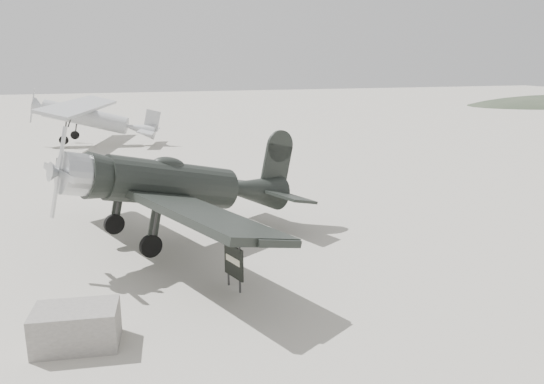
{
  "coord_description": "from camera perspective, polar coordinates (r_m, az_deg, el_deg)",
  "views": [
    {
      "loc": [
        -5.07,
        -14.37,
        5.79
      ],
      "look_at": [
        -0.17,
        1.77,
        1.5
      ],
      "focal_mm": 35.0,
      "sensor_mm": 36.0,
      "label": 1
    }
  ],
  "objects": [
    {
      "name": "sign_board",
      "position": [
        13.64,
        -4.13,
        -7.57
      ],
      "size": [
        0.32,
        0.81,
        1.21
      ],
      "rotation": [
        0.0,
        0.0,
        0.32
      ],
      "color": "#333333",
      "rests_on": "ground"
    },
    {
      "name": "highwing_monoplane",
      "position": [
        37.89,
        -18.94,
        7.92
      ],
      "size": [
        8.47,
        11.82,
        3.35
      ],
      "rotation": [
        0.0,
        0.23,
        -0.25
      ],
      "color": "#949699",
      "rests_on": "ground"
    },
    {
      "name": "equipment_block",
      "position": [
        11.93,
        -20.3,
        -13.45
      ],
      "size": [
        1.79,
        1.24,
        0.84
      ],
      "primitive_type": "cube",
      "rotation": [
        0.0,
        0.0,
        -0.12
      ],
      "color": "slate",
      "rests_on": "ground"
    },
    {
      "name": "ground",
      "position": [
        16.3,
        2.39,
        -6.55
      ],
      "size": [
        160.0,
        160.0,
        0.0
      ],
      "primitive_type": "plane",
      "color": "#9B9689",
      "rests_on": "ground"
    },
    {
      "name": "lowwing_monoplane",
      "position": [
        16.62,
        -9.64,
        0.7
      ],
      "size": [
        8.43,
        11.23,
        3.68
      ],
      "rotation": [
        0.0,
        0.24,
        0.38
      ],
      "color": "black",
      "rests_on": "ground"
    }
  ]
}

